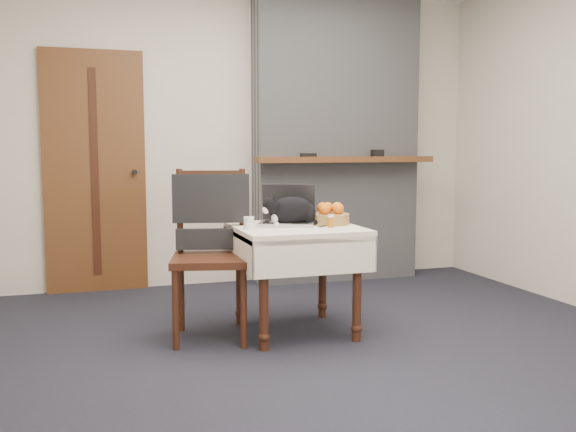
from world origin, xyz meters
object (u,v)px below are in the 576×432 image
at_px(laptop, 288,214).
at_px(cream_jar, 249,223).
at_px(fruit_basket, 330,216).
at_px(side_table, 296,243).
at_px(pill_bottle, 331,221).
at_px(cat, 293,211).
at_px(chair, 211,230).
at_px(door, 95,172).

bearing_deg(laptop, cream_jar, -129.08).
height_order(cream_jar, fruit_basket, fruit_basket).
distance_m(side_table, pill_bottle, 0.28).
relative_size(cat, cream_jar, 5.91).
relative_size(side_table, laptop, 1.76).
distance_m(laptop, chair, 0.52).
distance_m(pill_bottle, chair, 0.76).
bearing_deg(cream_jar, fruit_basket, 8.47).
xyz_separation_m(cream_jar, pill_bottle, (0.51, -0.09, 0.00)).
bearing_deg(chair, cream_jar, -27.94).
relative_size(door, fruit_basket, 8.02).
bearing_deg(door, fruit_basket, -48.55).
height_order(cat, pill_bottle, cat).
bearing_deg(door, side_table, -54.40).
relative_size(laptop, chair, 0.42).
xyz_separation_m(door, cat, (1.19, -1.65, -0.21)).
bearing_deg(side_table, chair, 166.56).
relative_size(side_table, fruit_basket, 3.13).
distance_m(door, cat, 2.04).
height_order(side_table, cat, cat).
bearing_deg(laptop, fruit_basket, 7.60).
distance_m(door, pill_bottle, 2.30).
distance_m(side_table, laptop, 0.21).
xyz_separation_m(cat, chair, (-0.52, 0.10, -0.11)).
bearing_deg(cat, side_table, -76.16).
bearing_deg(pill_bottle, chair, 159.20).
relative_size(side_table, pill_bottle, 9.63).
relative_size(side_table, chair, 0.73).
bearing_deg(door, laptop, -53.07).
xyz_separation_m(cream_jar, fruit_basket, (0.58, 0.09, 0.02)).
xyz_separation_m(cat, fruit_basket, (0.26, 0.01, -0.04)).
bearing_deg(side_table, cream_jar, -170.86).
height_order(door, cat, door).
bearing_deg(laptop, door, 149.94).
xyz_separation_m(door, chair, (0.67, -1.55, -0.32)).
relative_size(cream_jar, pill_bottle, 0.94).
distance_m(side_table, chair, 0.55).
xyz_separation_m(cream_jar, chair, (-0.20, 0.18, -0.06)).
xyz_separation_m(laptop, chair, (-0.51, 0.02, -0.08)).
xyz_separation_m(cat, pill_bottle, (0.19, -0.17, -0.05)).
bearing_deg(laptop, chair, -159.03).
relative_size(cat, fruit_basket, 1.81).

